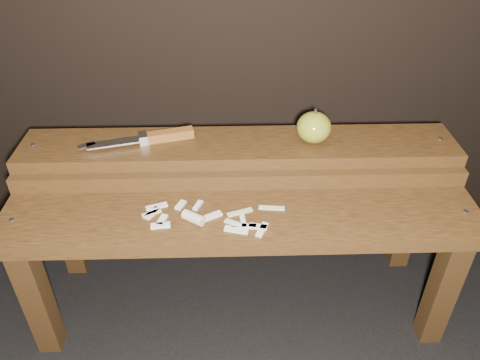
{
  "coord_description": "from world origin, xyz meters",
  "views": [
    {
      "loc": [
        -0.03,
        -0.93,
        1.16
      ],
      "look_at": [
        0.0,
        0.06,
        0.45
      ],
      "focal_mm": 35.0,
      "sensor_mm": 36.0,
      "label": 1
    }
  ],
  "objects_px": {
    "bench_front_tier": "(241,239)",
    "knife": "(156,137)",
    "apple": "(314,127)",
    "bench_rear_tier": "(239,169)"
  },
  "relations": [
    {
      "from": "bench_front_tier",
      "to": "knife",
      "type": "relative_size",
      "value": 3.9
    },
    {
      "from": "bench_front_tier",
      "to": "knife",
      "type": "xyz_separation_m",
      "value": [
        -0.23,
        0.24,
        0.16
      ]
    },
    {
      "from": "bench_front_tier",
      "to": "knife",
      "type": "height_order",
      "value": "knife"
    },
    {
      "from": "bench_front_tier",
      "to": "bench_rear_tier",
      "type": "distance_m",
      "value": 0.23
    },
    {
      "from": "bench_rear_tier",
      "to": "knife",
      "type": "xyz_separation_m",
      "value": [
        -0.23,
        0.02,
        0.1
      ]
    },
    {
      "from": "bench_front_tier",
      "to": "bench_rear_tier",
      "type": "height_order",
      "value": "bench_rear_tier"
    },
    {
      "from": "knife",
      "to": "apple",
      "type": "bearing_deg",
      "value": -1.58
    },
    {
      "from": "bench_rear_tier",
      "to": "apple",
      "type": "height_order",
      "value": "apple"
    },
    {
      "from": "bench_front_tier",
      "to": "knife",
      "type": "bearing_deg",
      "value": 133.04
    },
    {
      "from": "bench_rear_tier",
      "to": "apple",
      "type": "bearing_deg",
      "value": 1.22
    }
  ]
}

